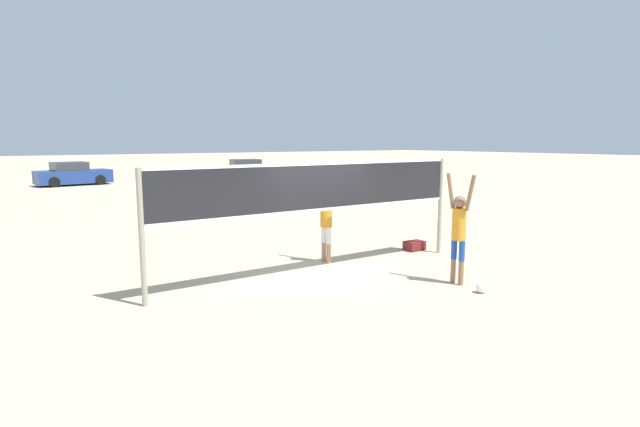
# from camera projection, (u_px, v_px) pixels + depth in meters

# --- Properties ---
(ground_plane) EXTENTS (200.00, 200.00, 0.00)m
(ground_plane) POSITION_uv_depth(u_px,v_px,m) (320.00, 274.00, 10.86)
(ground_plane) COLOR #C6B28C
(volleyball_net) EXTENTS (7.56, 0.10, 2.43)m
(volleyball_net) POSITION_uv_depth(u_px,v_px,m) (320.00, 194.00, 10.60)
(volleyball_net) COLOR gray
(volleyball_net) RESTS_ON ground_plane
(player_spiker) EXTENTS (0.28, 0.72, 2.24)m
(player_spiker) POSITION_uv_depth(u_px,v_px,m) (459.00, 226.00, 9.96)
(player_spiker) COLOR #8C664C
(player_spiker) RESTS_ON ground_plane
(player_blocker) EXTENTS (0.28, 0.70, 2.12)m
(player_blocker) POSITION_uv_depth(u_px,v_px,m) (326.00, 216.00, 11.74)
(player_blocker) COLOR tan
(player_blocker) RESTS_ON ground_plane
(volleyball) EXTENTS (0.21, 0.21, 0.21)m
(volleyball) POSITION_uv_depth(u_px,v_px,m) (481.00, 288.00, 9.51)
(volleyball) COLOR white
(volleyball) RESTS_ON ground_plane
(gear_bag) EXTENTS (0.52, 0.36, 0.24)m
(gear_bag) POSITION_uv_depth(u_px,v_px,m) (414.00, 246.00, 13.21)
(gear_bag) COLOR maroon
(gear_bag) RESTS_ON ground_plane
(parked_car_near) EXTENTS (5.02, 2.66, 1.45)m
(parked_car_near) POSITION_uv_depth(u_px,v_px,m) (248.00, 169.00, 38.54)
(parked_car_near) COLOR navy
(parked_car_near) RESTS_ON ground_plane
(parked_car_mid) EXTENTS (4.62, 2.37, 1.51)m
(parked_car_mid) POSITION_uv_depth(u_px,v_px,m) (73.00, 175.00, 32.28)
(parked_car_mid) COLOR navy
(parked_car_mid) RESTS_ON ground_plane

